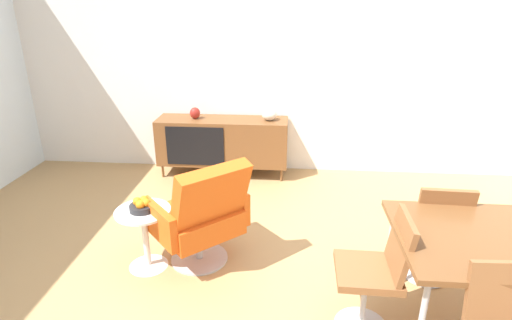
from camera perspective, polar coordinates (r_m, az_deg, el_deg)
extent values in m
plane|color=tan|center=(3.21, -0.20, -18.64)|extent=(8.32, 8.32, 0.00)
cube|color=white|center=(5.10, 2.39, 13.87)|extent=(6.80, 0.12, 2.80)
cube|color=brown|center=(5.09, -4.66, 2.67)|extent=(1.60, 0.44, 0.56)
cube|color=black|center=(4.94, -8.52, 1.91)|extent=(0.70, 0.01, 0.48)
cylinder|color=brown|center=(5.23, -12.88, -1.50)|extent=(0.03, 0.03, 0.16)
cylinder|color=brown|center=(4.99, 3.56, -2.09)|extent=(0.03, 0.03, 0.16)
cylinder|color=brown|center=(5.53, -11.86, -0.14)|extent=(0.03, 0.03, 0.16)
cylinder|color=brown|center=(5.31, 3.66, -0.63)|extent=(0.03, 0.03, 0.16)
ellipsoid|color=maroon|center=(5.05, -8.53, 6.52)|extent=(0.12, 0.12, 0.14)
ellipsoid|color=beige|center=(4.92, 1.86, 6.35)|extent=(0.18, 0.18, 0.14)
cylinder|color=#B7B7BC|center=(3.21, 18.07, -12.06)|extent=(0.04, 0.04, 0.70)
cube|color=brown|center=(2.79, 15.29, -14.82)|extent=(0.41, 0.41, 0.05)
cube|color=brown|center=(2.71, 19.55, -11.08)|extent=(0.10, 0.38, 0.38)
cylinder|color=#B7B7BC|center=(2.94, 14.82, -18.57)|extent=(0.04, 0.04, 0.42)
cube|color=brown|center=(3.46, 23.48, -8.45)|extent=(0.42, 0.42, 0.05)
cube|color=brown|center=(3.21, 24.86, -6.67)|extent=(0.38, 0.11, 0.38)
cylinder|color=#B7B7BC|center=(3.57, 22.92, -11.77)|extent=(0.04, 0.04, 0.42)
cylinder|color=#B7B7BC|center=(3.68, 22.45, -14.48)|extent=(0.36, 0.36, 0.01)
cube|color=brown|center=(2.53, 31.39, -15.91)|extent=(0.38, 0.11, 0.38)
cube|color=#D85919|center=(3.43, -8.21, -8.29)|extent=(0.82, 0.82, 0.20)
cube|color=#D85919|center=(3.10, -6.30, -5.10)|extent=(0.62, 0.60, 0.51)
cube|color=#D85919|center=(3.54, -3.62, -5.62)|extent=(0.38, 0.41, 0.28)
cube|color=#D85919|center=(3.27, -13.36, -8.68)|extent=(0.38, 0.41, 0.28)
cylinder|color=#B7B7BC|center=(3.55, -8.00, -11.66)|extent=(0.06, 0.06, 0.28)
cylinder|color=#B7B7BC|center=(3.63, -7.89, -13.41)|extent=(0.48, 0.48, 0.02)
cylinder|color=white|center=(3.37, -15.56, -6.94)|extent=(0.44, 0.44, 0.02)
cylinder|color=white|center=(3.50, -15.14, -10.69)|extent=(0.05, 0.05, 0.50)
cone|color=white|center=(3.63, -14.77, -13.91)|extent=(0.32, 0.32, 0.02)
cylinder|color=#262628|center=(3.36, -15.62, -6.41)|extent=(0.20, 0.20, 0.05)
sphere|color=orange|center=(3.32, -15.11, -5.82)|extent=(0.07, 0.07, 0.07)
sphere|color=orange|center=(3.37, -15.38, -5.42)|extent=(0.07, 0.07, 0.07)
sphere|color=orange|center=(3.36, -16.27, -5.60)|extent=(0.07, 0.07, 0.07)
sphere|color=orange|center=(3.30, -15.90, -6.02)|extent=(0.07, 0.07, 0.07)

